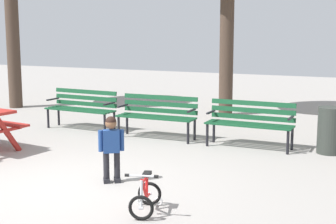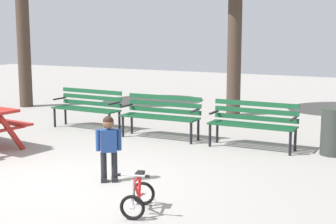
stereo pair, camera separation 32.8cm
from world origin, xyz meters
TOP-DOWN VIEW (x-y plane):
  - ground at (0.00, 0.00)m, footprint 36.00×36.00m
  - park_bench_far_left at (-2.10, 3.63)m, footprint 1.62×0.53m
  - park_bench_left at (-0.21, 3.47)m, footprint 1.61×0.49m
  - park_bench_right at (1.69, 3.46)m, footprint 1.60×0.47m
  - child_standing at (0.48, 0.52)m, footprint 0.31×0.27m
  - kids_bicycle at (1.47, -0.37)m, footprint 0.48×0.62m
  - trash_bin at (3.09, 3.59)m, footprint 0.44×0.44m

SIDE VIEW (x-z plane):
  - ground at x=0.00m, z-range 0.00..0.00m
  - kids_bicycle at x=1.47m, z-range -0.07..0.47m
  - trash_bin at x=3.09m, z-range 0.00..0.82m
  - park_bench_far_left at x=-2.10m, z-range 0.08..0.94m
  - park_bench_left at x=-0.21m, z-range 0.08..0.94m
  - park_bench_right at x=1.69m, z-range 0.08..0.94m
  - child_standing at x=0.48m, z-range 0.08..1.04m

